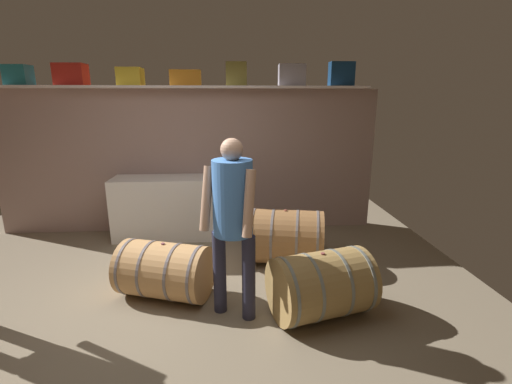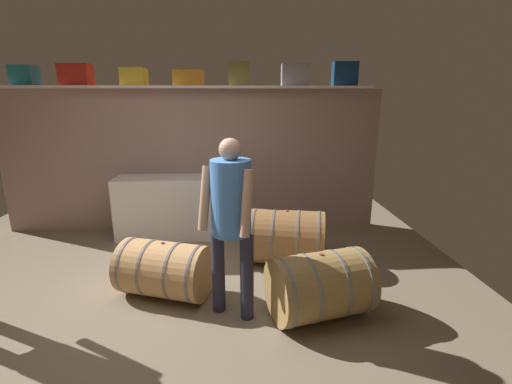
{
  "view_description": "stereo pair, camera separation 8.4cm",
  "coord_description": "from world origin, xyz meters",
  "px_view_note": "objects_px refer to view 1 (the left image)",
  "views": [
    {
      "loc": [
        0.64,
        -2.95,
        1.94
      ],
      "look_at": [
        0.88,
        0.57,
        1.02
      ],
      "focal_mm": 24.92,
      "sensor_mm": 36.0,
      "label": 1
    },
    {
      "loc": [
        0.73,
        -2.96,
        1.94
      ],
      "look_at": [
        0.88,
        0.57,
        1.02
      ],
      "focal_mm": 24.92,
      "sensor_mm": 36.0,
      "label": 2
    }
  ],
  "objects_px": {
    "toolcase_navy": "(341,74)",
    "wine_glass": "(210,170)",
    "toolcase_teal": "(18,75)",
    "toolcase_yellow": "(131,77)",
    "wine_barrel_far": "(285,237)",
    "work_cabinet": "(171,207)",
    "wine_bottle_dark": "(218,171)",
    "toolcase_orange": "(186,78)",
    "toolcase_olive": "(236,74)",
    "winemaker_pouring": "(232,211)",
    "wine_barrel_near": "(165,270)",
    "toolcase_grey": "(292,75)",
    "wine_barrel_flank": "(321,285)",
    "toolcase_red": "(71,75)"
  },
  "relations": [
    {
      "from": "wine_glass",
      "to": "toolcase_orange",
      "type": "bearing_deg",
      "value": 158.91
    },
    {
      "from": "work_cabinet",
      "to": "wine_glass",
      "type": "distance_m",
      "value": 0.79
    },
    {
      "from": "toolcase_red",
      "to": "toolcase_navy",
      "type": "bearing_deg",
      "value": 2.15
    },
    {
      "from": "toolcase_yellow",
      "to": "wine_glass",
      "type": "height_order",
      "value": "toolcase_yellow"
    },
    {
      "from": "toolcase_yellow",
      "to": "wine_barrel_near",
      "type": "height_order",
      "value": "toolcase_yellow"
    },
    {
      "from": "work_cabinet",
      "to": "wine_bottle_dark",
      "type": "xyz_separation_m",
      "value": [
        0.7,
        -0.19,
        0.56
      ]
    },
    {
      "from": "toolcase_orange",
      "to": "work_cabinet",
      "type": "bearing_deg",
      "value": -151.04
    },
    {
      "from": "winemaker_pouring",
      "to": "toolcase_red",
      "type": "bearing_deg",
      "value": -19.26
    },
    {
      "from": "wine_barrel_flank",
      "to": "work_cabinet",
      "type": "bearing_deg",
      "value": 113.54
    },
    {
      "from": "wine_bottle_dark",
      "to": "wine_barrel_flank",
      "type": "xyz_separation_m",
      "value": [
        0.98,
        -1.88,
        -0.7
      ]
    },
    {
      "from": "toolcase_orange",
      "to": "wine_glass",
      "type": "distance_m",
      "value": 1.29
    },
    {
      "from": "toolcase_grey",
      "to": "work_cabinet",
      "type": "bearing_deg",
      "value": -171.71
    },
    {
      "from": "work_cabinet",
      "to": "wine_bottle_dark",
      "type": "distance_m",
      "value": 0.92
    },
    {
      "from": "toolcase_olive",
      "to": "wine_barrel_flank",
      "type": "height_order",
      "value": "toolcase_olive"
    },
    {
      "from": "toolcase_orange",
      "to": "wine_bottle_dark",
      "type": "distance_m",
      "value": 1.34
    },
    {
      "from": "wine_barrel_near",
      "to": "wine_barrel_flank",
      "type": "relative_size",
      "value": 1.01
    },
    {
      "from": "wine_bottle_dark",
      "to": "winemaker_pouring",
      "type": "height_order",
      "value": "winemaker_pouring"
    },
    {
      "from": "toolcase_teal",
      "to": "toolcase_grey",
      "type": "bearing_deg",
      "value": 2.66
    },
    {
      "from": "wine_barrel_far",
      "to": "work_cabinet",
      "type": "bearing_deg",
      "value": 159.34
    },
    {
      "from": "wine_glass",
      "to": "wine_barrel_flank",
      "type": "distance_m",
      "value": 2.49
    },
    {
      "from": "toolcase_navy",
      "to": "wine_bottle_dark",
      "type": "height_order",
      "value": "toolcase_navy"
    },
    {
      "from": "toolcase_teal",
      "to": "toolcase_navy",
      "type": "bearing_deg",
      "value": 2.66
    },
    {
      "from": "toolcase_red",
      "to": "wine_barrel_flank",
      "type": "bearing_deg",
      "value": -35.56
    },
    {
      "from": "toolcase_yellow",
      "to": "wine_barrel_far",
      "type": "bearing_deg",
      "value": -30.48
    },
    {
      "from": "wine_barrel_far",
      "to": "wine_barrel_flank",
      "type": "bearing_deg",
      "value": -69.71
    },
    {
      "from": "toolcase_yellow",
      "to": "toolcase_orange",
      "type": "height_order",
      "value": "toolcase_yellow"
    },
    {
      "from": "toolcase_grey",
      "to": "toolcase_navy",
      "type": "xyz_separation_m",
      "value": [
        0.7,
        0.0,
        0.02
      ]
    },
    {
      "from": "toolcase_red",
      "to": "winemaker_pouring",
      "type": "bearing_deg",
      "value": -43.79
    },
    {
      "from": "toolcase_red",
      "to": "wine_barrel_flank",
      "type": "distance_m",
      "value": 4.16
    },
    {
      "from": "winemaker_pouring",
      "to": "toolcase_grey",
      "type": "bearing_deg",
      "value": -84.47
    },
    {
      "from": "toolcase_navy",
      "to": "wine_glass",
      "type": "height_order",
      "value": "toolcase_navy"
    },
    {
      "from": "toolcase_orange",
      "to": "toolcase_olive",
      "type": "relative_size",
      "value": 1.32
    },
    {
      "from": "work_cabinet",
      "to": "wine_glass",
      "type": "height_order",
      "value": "wine_glass"
    },
    {
      "from": "wine_glass",
      "to": "wine_barrel_flank",
      "type": "bearing_deg",
      "value": -62.6
    },
    {
      "from": "work_cabinet",
      "to": "wine_barrel_far",
      "type": "height_order",
      "value": "work_cabinet"
    },
    {
      "from": "toolcase_yellow",
      "to": "wine_barrel_far",
      "type": "xyz_separation_m",
      "value": [
        1.97,
        -1.13,
        -1.9
      ]
    },
    {
      "from": "toolcase_navy",
      "to": "wine_barrel_near",
      "type": "bearing_deg",
      "value": -140.08
    },
    {
      "from": "work_cabinet",
      "to": "wine_bottle_dark",
      "type": "relative_size",
      "value": 5.41
    },
    {
      "from": "wine_glass",
      "to": "toolcase_grey",
      "type": "bearing_deg",
      "value": 5.67
    },
    {
      "from": "toolcase_orange",
      "to": "toolcase_navy",
      "type": "xyz_separation_m",
      "value": [
        2.15,
        0.0,
        0.06
      ]
    },
    {
      "from": "toolcase_red",
      "to": "toolcase_grey",
      "type": "xyz_separation_m",
      "value": [
        2.96,
        0.0,
        0.0
      ]
    },
    {
      "from": "toolcase_yellow",
      "to": "wine_barrel_near",
      "type": "bearing_deg",
      "value": -70.73
    },
    {
      "from": "toolcase_navy",
      "to": "winemaker_pouring",
      "type": "bearing_deg",
      "value": -124.53
    },
    {
      "from": "toolcase_grey",
      "to": "wine_barrel_flank",
      "type": "distance_m",
      "value": 2.98
    },
    {
      "from": "toolcase_olive",
      "to": "wine_barrel_far",
      "type": "xyz_separation_m",
      "value": [
        0.55,
        -1.13,
        -1.94
      ]
    },
    {
      "from": "work_cabinet",
      "to": "wine_barrel_near",
      "type": "xyz_separation_m",
      "value": [
        0.2,
        -1.64,
        -0.15
      ]
    },
    {
      "from": "work_cabinet",
      "to": "wine_barrel_near",
      "type": "relative_size",
      "value": 1.56
    },
    {
      "from": "toolcase_olive",
      "to": "winemaker_pouring",
      "type": "bearing_deg",
      "value": -91.48
    },
    {
      "from": "wine_barrel_far",
      "to": "winemaker_pouring",
      "type": "bearing_deg",
      "value": -109.11
    },
    {
      "from": "toolcase_orange",
      "to": "toolcase_grey",
      "type": "xyz_separation_m",
      "value": [
        1.45,
        0.0,
        0.04
      ]
    }
  ]
}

